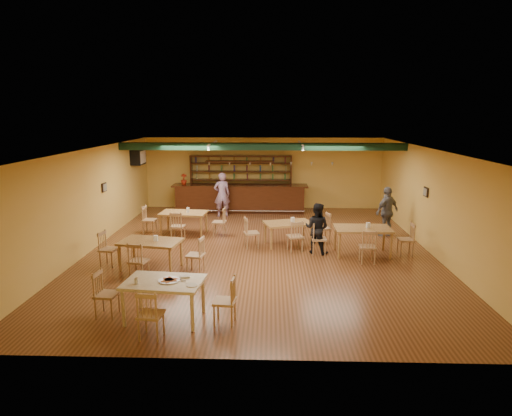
{
  "coord_description": "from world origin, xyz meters",
  "views": [
    {
      "loc": [
        0.32,
        -12.59,
        4.01
      ],
      "look_at": [
        -0.13,
        0.6,
        1.15
      ],
      "focal_mm": 30.81,
      "sensor_mm": 36.0,
      "label": 1
    }
  ],
  "objects_px": {
    "patron_bar": "(222,195)",
    "patron_right_a": "(317,228)",
    "dining_table_a": "(184,223)",
    "dining_table_c": "(151,255)",
    "near_table": "(165,300)",
    "bar_counter": "(240,198)",
    "dining_table_b": "(288,233)",
    "dining_table_d": "(362,241)"
  },
  "relations": [
    {
      "from": "dining_table_b",
      "to": "dining_table_d",
      "type": "relative_size",
      "value": 0.89
    },
    {
      "from": "dining_table_a",
      "to": "near_table",
      "type": "distance_m",
      "value": 6.31
    },
    {
      "from": "dining_table_a",
      "to": "dining_table_c",
      "type": "xyz_separation_m",
      "value": [
        -0.2,
        -3.39,
        0.0
      ]
    },
    {
      "from": "dining_table_b",
      "to": "dining_table_c",
      "type": "xyz_separation_m",
      "value": [
        -3.66,
        -2.29,
        0.03
      ]
    },
    {
      "from": "patron_bar",
      "to": "patron_right_a",
      "type": "distance_m",
      "value": 5.61
    },
    {
      "from": "dining_table_c",
      "to": "near_table",
      "type": "xyz_separation_m",
      "value": [
        1.04,
        -2.86,
        0.02
      ]
    },
    {
      "from": "patron_bar",
      "to": "patron_right_a",
      "type": "relative_size",
      "value": 1.17
    },
    {
      "from": "dining_table_a",
      "to": "patron_bar",
      "type": "bearing_deg",
      "value": 74.63
    },
    {
      "from": "dining_table_d",
      "to": "near_table",
      "type": "height_order",
      "value": "near_table"
    },
    {
      "from": "bar_counter",
      "to": "patron_bar",
      "type": "height_order",
      "value": "patron_bar"
    },
    {
      "from": "dining_table_a",
      "to": "near_table",
      "type": "xyz_separation_m",
      "value": [
        0.84,
        -6.25,
        0.02
      ]
    },
    {
      "from": "patron_bar",
      "to": "patron_right_a",
      "type": "bearing_deg",
      "value": 111.24
    },
    {
      "from": "dining_table_a",
      "to": "patron_bar",
      "type": "distance_m",
      "value": 2.89
    },
    {
      "from": "near_table",
      "to": "patron_bar",
      "type": "xyz_separation_m",
      "value": [
        0.16,
        8.92,
        0.47
      ]
    },
    {
      "from": "dining_table_b",
      "to": "patron_bar",
      "type": "xyz_separation_m",
      "value": [
        -2.46,
        3.76,
        0.52
      ]
    },
    {
      "from": "dining_table_d",
      "to": "near_table",
      "type": "bearing_deg",
      "value": -137.87
    },
    {
      "from": "patron_right_a",
      "to": "near_table",
      "type": "bearing_deg",
      "value": 76.54
    },
    {
      "from": "bar_counter",
      "to": "patron_bar",
      "type": "distance_m",
      "value": 1.1
    },
    {
      "from": "bar_counter",
      "to": "near_table",
      "type": "xyz_separation_m",
      "value": [
        -0.82,
        -9.74,
        -0.16
      ]
    },
    {
      "from": "bar_counter",
      "to": "dining_table_c",
      "type": "bearing_deg",
      "value": -105.1
    },
    {
      "from": "near_table",
      "to": "patron_right_a",
      "type": "xyz_separation_m",
      "value": [
        3.42,
        4.35,
        0.34
      ]
    },
    {
      "from": "dining_table_a",
      "to": "dining_table_b",
      "type": "bearing_deg",
      "value": -12.43
    },
    {
      "from": "dining_table_a",
      "to": "dining_table_b",
      "type": "relative_size",
      "value": 1.07
    },
    {
      "from": "dining_table_b",
      "to": "patron_right_a",
      "type": "distance_m",
      "value": 1.2
    },
    {
      "from": "near_table",
      "to": "patron_right_a",
      "type": "height_order",
      "value": "patron_right_a"
    },
    {
      "from": "dining_table_b",
      "to": "dining_table_c",
      "type": "height_order",
      "value": "dining_table_c"
    },
    {
      "from": "near_table",
      "to": "patron_right_a",
      "type": "relative_size",
      "value": 1.01
    },
    {
      "from": "bar_counter",
      "to": "dining_table_d",
      "type": "height_order",
      "value": "bar_counter"
    },
    {
      "from": "patron_right_a",
      "to": "patron_bar",
      "type": "bearing_deg",
      "value": -29.79
    },
    {
      "from": "patron_bar",
      "to": "patron_right_a",
      "type": "height_order",
      "value": "patron_bar"
    },
    {
      "from": "dining_table_d",
      "to": "dining_table_a",
      "type": "bearing_deg",
      "value": 160.39
    },
    {
      "from": "dining_table_b",
      "to": "near_table",
      "type": "distance_m",
      "value": 5.78
    },
    {
      "from": "near_table",
      "to": "patron_right_a",
      "type": "distance_m",
      "value": 5.55
    },
    {
      "from": "dining_table_b",
      "to": "near_table",
      "type": "xyz_separation_m",
      "value": [
        -2.62,
        -5.15,
        0.05
      ]
    },
    {
      "from": "dining_table_b",
      "to": "near_table",
      "type": "relative_size",
      "value": 0.94
    },
    {
      "from": "dining_table_c",
      "to": "dining_table_b",
      "type": "bearing_deg",
      "value": 41.85
    },
    {
      "from": "dining_table_c",
      "to": "dining_table_d",
      "type": "relative_size",
      "value": 0.96
    },
    {
      "from": "bar_counter",
      "to": "dining_table_d",
      "type": "relative_size",
      "value": 3.47
    },
    {
      "from": "dining_table_c",
      "to": "dining_table_d",
      "type": "height_order",
      "value": "dining_table_d"
    },
    {
      "from": "near_table",
      "to": "bar_counter",
      "type": "bearing_deg",
      "value": 91.0
    },
    {
      "from": "dining_table_c",
      "to": "patron_bar",
      "type": "distance_m",
      "value": 6.19
    },
    {
      "from": "dining_table_a",
      "to": "dining_table_c",
      "type": "relative_size",
      "value": 0.99
    }
  ]
}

